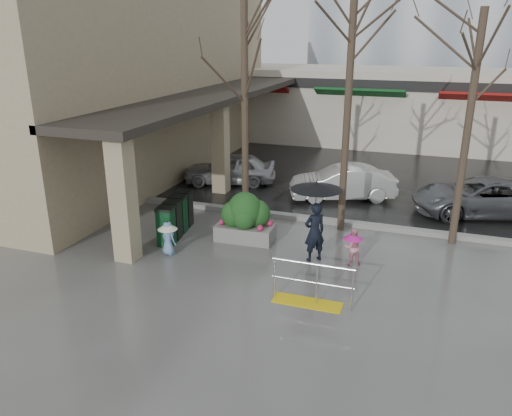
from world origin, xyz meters
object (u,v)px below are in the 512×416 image
Objects in this scene: tree_mideast at (476,73)px; child_blue at (168,235)px; woman at (315,211)px; car_c at (482,197)px; tree_west at (244,60)px; tree_midwest at (351,57)px; car_a at (230,169)px; child_pink at (353,244)px; news_boxes at (176,217)px; handrail at (310,289)px; planter at (245,218)px; car_b at (343,183)px.

child_blue is (-7.50, -3.47, -4.28)m from tree_mideast.
car_c is at bearing -170.08° from woman.
tree_west is 9.15m from car_c.
tree_west is 1.05× the size of tree_mideast.
tree_midwest is 7.80m from car_a.
child_blue is at bearing -69.54° from car_c.
child_blue is 0.22× the size of car_c.
news_boxes is at bearing -29.47° from child_pink.
tree_west is 5.77m from child_blue.
tree_west reaches higher than car_c.
tree_midwest is 7.16m from child_blue.
news_boxes is (-4.39, 0.40, -0.83)m from woman.
handrail is 0.27× the size of tree_midwest.
child_pink is 3.32m from planter.
woman is 1.33m from child_pink.
news_boxes is 5.69m from car_a.
tree_mideast reaches higher than car_c.
planter reaches higher than news_boxes.
child_blue is 0.46× the size of news_boxes.
tree_midwest is at bearing -72.11° from car_c.
planter reaches higher than child_blue.
planter is 5.99m from car_a.
car_c is at bearing 72.12° from tree_mideast.
child_blue is 7.50m from car_b.
car_b is at bearing 67.36° from planter.
handrail is 0.89× the size of news_boxes.
car_b is at bearing 94.82° from handrail.
tree_mideast reaches higher than news_boxes.
child_blue is 2.36m from planter.
car_b is at bearing 48.62° from tree_west.
child_pink is (-2.57, -2.42, -4.29)m from tree_mideast.
child_pink reaches higher than child_blue.
car_a is at bearing 122.66° from handrail.
tree_mideast reaches higher than child_pink.
car_b reaches higher than child_pink.
child_pink is at bearing -10.69° from planter.
woman is at bearing -21.13° from child_pink.
tree_midwest is 5.49m from planter.
child_pink is at bearing 28.86° from car_a.
planter is at bearing 131.90° from handrail.
tree_mideast is 1.76× the size of car_a.
child_pink is 6.39m from car_c.
child_pink is 5.04m from child_blue.
child_pink is 5.62m from car_b.
handrail is 4.04m from planter.
car_a is (-1.00, 7.03, 0.05)m from child_blue.
handrail is 5.54m from news_boxes.
child_blue is 0.26× the size of car_b.
woman is 0.50× the size of car_c.
news_boxes is (-4.68, -2.11, -4.65)m from tree_midwest.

